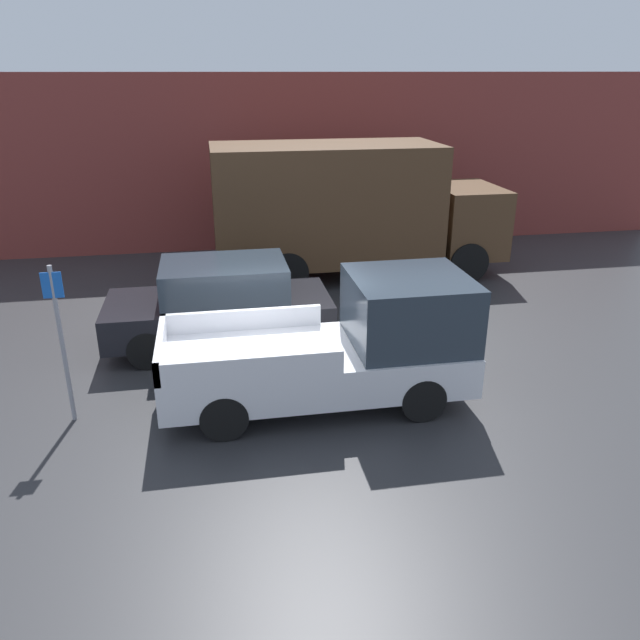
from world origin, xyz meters
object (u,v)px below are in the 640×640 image
delivery_truck (347,207)px  newspaper_box (408,226)px  parking_sign (61,337)px  pickup_truck (346,346)px  car (221,304)px

delivery_truck → newspaper_box: bearing=47.6°
delivery_truck → parking_sign: size_ratio=2.97×
pickup_truck → car: (-2.00, 2.68, -0.10)m
delivery_truck → pickup_truck: bearing=-102.5°
delivery_truck → newspaper_box: delivery_truck is taller
car → pickup_truck: bearing=-53.3°
newspaper_box → delivery_truck: bearing=-132.4°
car → parking_sign: bearing=-133.5°
car → delivery_truck: 5.52m
car → newspaper_box: size_ratio=4.04×
newspaper_box → parking_sign: bearing=-131.8°
pickup_truck → car: pickup_truck is taller
car → newspaper_box: bearing=48.8°
delivery_truck → parking_sign: (-5.99, -6.76, -0.43)m
pickup_truck → delivery_truck: bearing=77.5°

